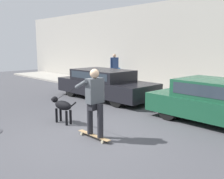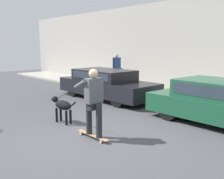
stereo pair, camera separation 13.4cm
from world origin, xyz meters
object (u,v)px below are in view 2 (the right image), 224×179
parked_car_0 (106,84)px  parked_car_1 (222,103)px  skateboarder (93,100)px  pedestrian_with_bag (117,67)px  dog (62,106)px

parked_car_0 → parked_car_1: parked_car_1 is taller
skateboarder → pedestrian_with_bag: (-5.85, 6.28, 0.07)m
skateboarder → parked_car_1: bearing=-114.5°
dog → skateboarder: bearing=169.0°
dog → pedestrian_with_bag: (-4.20, 6.13, 0.53)m
dog → skateboarder: skateboarder is taller
skateboarder → pedestrian_with_bag: size_ratio=1.50×
parked_car_0 → parked_car_1: size_ratio=1.08×
parked_car_0 → pedestrian_with_bag: bearing=129.0°
parked_car_0 → pedestrian_with_bag: pedestrian_with_bag is taller
parked_car_1 → parked_car_0: bearing=-179.3°
parked_car_1 → pedestrian_with_bag: 7.92m
dog → pedestrian_with_bag: size_ratio=0.65×
parked_car_1 → pedestrian_with_bag: (-7.37, 2.86, 0.41)m
parked_car_0 → parked_car_1: bearing=-0.7°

